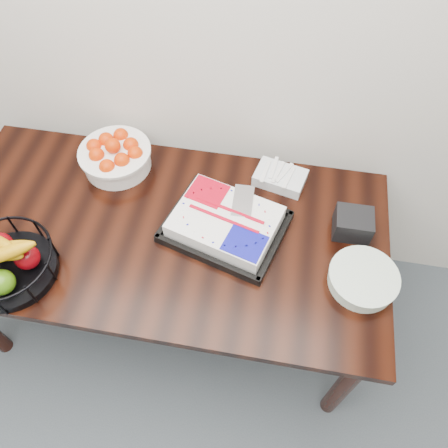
% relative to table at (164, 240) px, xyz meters
% --- Properties ---
extents(table, '(1.80, 0.90, 0.75)m').
position_rel_table_xyz_m(table, '(0.00, 0.00, 0.00)').
color(table, black).
rests_on(table, ground).
extents(cake_tray, '(0.53, 0.46, 0.09)m').
position_rel_table_xyz_m(cake_tray, '(0.25, 0.04, 0.13)').
color(cake_tray, black).
rests_on(cake_tray, table).
extents(tangerine_bowl, '(0.31, 0.31, 0.20)m').
position_rel_table_xyz_m(tangerine_bowl, '(-0.28, 0.30, 0.17)').
color(tangerine_bowl, white).
rests_on(tangerine_bowl, table).
extents(fruit_basket, '(0.35, 0.35, 0.19)m').
position_rel_table_xyz_m(fruit_basket, '(-0.50, -0.29, 0.16)').
color(fruit_basket, black).
rests_on(fruit_basket, table).
extents(plate_stack, '(0.25, 0.25, 0.06)m').
position_rel_table_xyz_m(plate_stack, '(0.79, -0.11, 0.12)').
color(plate_stack, white).
rests_on(plate_stack, table).
extents(fork_bag, '(0.24, 0.18, 0.06)m').
position_rel_table_xyz_m(fork_bag, '(0.44, 0.33, 0.12)').
color(fork_bag, silver).
rests_on(fork_bag, table).
extents(napkin_box, '(0.14, 0.12, 0.10)m').
position_rel_table_xyz_m(napkin_box, '(0.74, 0.12, 0.14)').
color(napkin_box, black).
rests_on(napkin_box, table).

